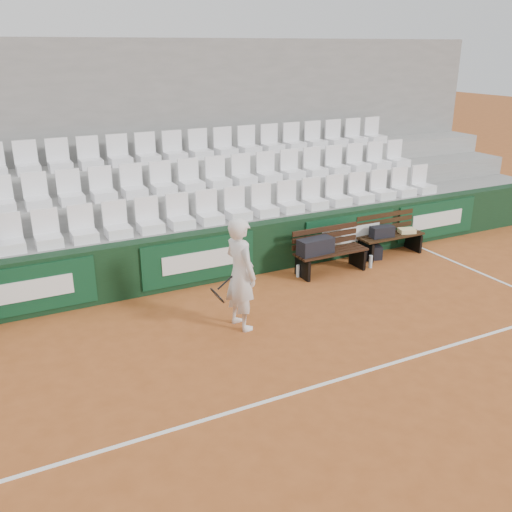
{
  "coord_description": "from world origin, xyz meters",
  "views": [
    {
      "loc": [
        -3.73,
        -5.41,
        4.25
      ],
      "look_at": [
        0.25,
        2.4,
        1.0
      ],
      "focal_mm": 40.0,
      "sensor_mm": 36.0,
      "label": 1
    }
  ],
  "objects": [
    {
      "name": "back_barrier",
      "position": [
        0.07,
        3.99,
        0.5
      ],
      "size": [
        18.0,
        0.34,
        1.0
      ],
      "color": "black",
      "rests_on": "ground"
    },
    {
      "name": "water_bottle_far",
      "position": [
        3.23,
        3.14,
        0.13
      ],
      "size": [
        0.07,
        0.07,
        0.26
      ],
      "primitive_type": "cylinder",
      "color": "#B2C3C9",
      "rests_on": "ground"
    },
    {
      "name": "grandstand_tier_front",
      "position": [
        0.0,
        4.62,
        0.5
      ],
      "size": [
        18.0,
        0.95,
        1.0
      ],
      "primitive_type": "cube",
      "color": "gray",
      "rests_on": "ground"
    },
    {
      "name": "sports_bag_left",
      "position": [
        2.01,
        3.32,
        0.6
      ],
      "size": [
        0.73,
        0.36,
        0.31
      ],
      "primitive_type": "cube",
      "rotation": [
        0.0,
        0.0,
        0.07
      ],
      "color": "black",
      "rests_on": "bench_left"
    },
    {
      "name": "sports_bag_ground",
      "position": [
        3.54,
        3.57,
        0.14
      ],
      "size": [
        0.53,
        0.41,
        0.28
      ],
      "primitive_type": "cube",
      "rotation": [
        0.0,
        0.0,
        -0.3
      ],
      "color": "black",
      "rests_on": "ground"
    },
    {
      "name": "ground",
      "position": [
        0.0,
        0.0,
        0.0
      ],
      "size": [
        80.0,
        80.0,
        0.0
      ],
      "primitive_type": "plane",
      "color": "#A65525",
      "rests_on": "ground"
    },
    {
      "name": "sports_bag_right",
      "position": [
        3.81,
        3.55,
        0.57
      ],
      "size": [
        0.52,
        0.29,
        0.23
      ],
      "primitive_type": "cube",
      "rotation": [
        0.0,
        0.0,
        -0.11
      ],
      "color": "black",
      "rests_on": "bench_right"
    },
    {
      "name": "grandstand_tier_mid",
      "position": [
        0.0,
        5.58,
        0.72
      ],
      "size": [
        18.0,
        0.95,
        1.45
      ],
      "primitive_type": "cube",
      "color": "gray",
      "rests_on": "ground"
    },
    {
      "name": "seat_row_mid",
      "position": [
        0.0,
        5.4,
        1.77
      ],
      "size": [
        11.9,
        0.44,
        0.63
      ],
      "primitive_type": "cube",
      "color": "white",
      "rests_on": "grandstand_tier_mid"
    },
    {
      "name": "seat_row_back",
      "position": [
        0.0,
        6.35,
        2.21
      ],
      "size": [
        11.9,
        0.44,
        0.63
      ],
      "primitive_type": "cube",
      "color": "white",
      "rests_on": "grandstand_tier_back"
    },
    {
      "name": "bench_right",
      "position": [
        4.08,
        3.58,
        0.23
      ],
      "size": [
        1.5,
        0.56,
        0.45
      ],
      "primitive_type": "cube",
      "color": "black",
      "rests_on": "ground"
    },
    {
      "name": "bench_left",
      "position": [
        2.38,
        3.31,
        0.23
      ],
      "size": [
        1.5,
        0.56,
        0.45
      ],
      "primitive_type": "cube",
      "color": "black",
      "rests_on": "ground"
    },
    {
      "name": "towel",
      "position": [
        4.47,
        3.53,
        0.5
      ],
      "size": [
        0.39,
        0.33,
        0.09
      ],
      "primitive_type": "cube",
      "rotation": [
        0.0,
        0.0,
        -0.29
      ],
      "color": "beige",
      "rests_on": "bench_right"
    },
    {
      "name": "seat_row_front",
      "position": [
        0.0,
        4.45,
        1.31
      ],
      "size": [
        11.9,
        0.44,
        0.63
      ],
      "primitive_type": "cube",
      "color": "white",
      "rests_on": "grandstand_tier_front"
    },
    {
      "name": "water_bottle_near",
      "position": [
        1.66,
        3.38,
        0.12
      ],
      "size": [
        0.07,
        0.07,
        0.25
      ],
      "primitive_type": "cylinder",
      "color": "silver",
      "rests_on": "ground"
    },
    {
      "name": "grandstand_rear_wall",
      "position": [
        0.0,
        7.15,
        2.2
      ],
      "size": [
        18.0,
        0.3,
        4.4
      ],
      "primitive_type": "cube",
      "color": "gray",
      "rests_on": "ground"
    },
    {
      "name": "court_baseline",
      "position": [
        0.0,
        0.0,
        0.0
      ],
      "size": [
        18.0,
        0.06,
        0.01
      ],
      "primitive_type": "cube",
      "color": "white",
      "rests_on": "ground"
    },
    {
      "name": "tennis_player",
      "position": [
        -0.22,
        2.02,
        0.91
      ],
      "size": [
        0.76,
        0.73,
        1.82
      ],
      "color": "silver",
      "rests_on": "ground"
    },
    {
      "name": "grandstand_tier_back",
      "position": [
        0.0,
        6.53,
        0.95
      ],
      "size": [
        18.0,
        0.95,
        1.9
      ],
      "primitive_type": "cube",
      "color": "gray",
      "rests_on": "ground"
    }
  ]
}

